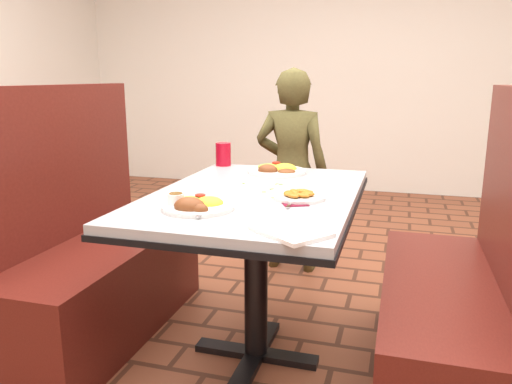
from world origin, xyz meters
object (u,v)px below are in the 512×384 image
red_tumbler (223,154)px  far_dinner_plate (277,168)px  diner_person (292,171)px  near_dinner_plate (196,202)px  dining_table (256,215)px  booth_bench_right (455,312)px  plantain_plate (299,196)px  booth_bench_left (94,268)px

red_tumbler → far_dinner_plate: bearing=-20.8°
diner_person → near_dinner_plate: (-0.04, -1.41, 0.15)m
dining_table → near_dinner_plate: size_ratio=4.70×
near_dinner_plate → far_dinner_plate: (0.11, 0.75, -0.00)m
dining_table → diner_person: diner_person is taller
booth_bench_right → plantain_plate: booth_bench_right is taller
far_dinner_plate → plantain_plate: (0.21, -0.49, -0.01)m
dining_table → red_tumbler: 0.67m
booth_bench_left → diner_person: diner_person is taller
near_dinner_plate → booth_bench_right: bearing=19.1°
diner_person → red_tumbler: diner_person is taller
far_dinner_plate → red_tumbler: bearing=159.2°
booth_bench_right → red_tumbler: 1.35m
booth_bench_left → far_dinner_plate: bearing=28.7°
booth_bench_left → plantain_plate: size_ratio=5.97×
near_dinner_plate → red_tumbler: bearing=103.9°
booth_bench_left → red_tumbler: size_ratio=9.96×
dining_table → far_dinner_plate: (-0.02, 0.43, 0.12)m
booth_bench_left → near_dinner_plate: (0.67, -0.32, 0.45)m
diner_person → near_dinner_plate: 1.42m
booth_bench_left → red_tumbler: 0.86m
far_dinner_plate → diner_person: bearing=96.1°
dining_table → plantain_plate: bearing=-18.7°
diner_person → red_tumbler: bearing=66.1°
dining_table → booth_bench_right: size_ratio=1.01×
dining_table → near_dinner_plate: near_dinner_plate is taller
dining_table → near_dinner_plate: (-0.13, -0.32, 0.12)m
dining_table → booth_bench_left: booth_bench_left is taller
booth_bench_left → red_tumbler: bearing=50.3°
dining_table → diner_person: size_ratio=0.96×
red_tumbler → booth_bench_right: bearing=-25.7°
booth_bench_left → diner_person: 1.34m
booth_bench_right → plantain_plate: size_ratio=5.97×
diner_person → booth_bench_left: bearing=58.1°
booth_bench_right → near_dinner_plate: bearing=-160.9°
far_dinner_plate → plantain_plate: bearing=-66.7°
diner_person → booth_bench_right: bearing=130.1°
dining_table → booth_bench_right: (0.80, 0.00, -0.32)m
near_dinner_plate → far_dinner_plate: bearing=81.7°
booth_bench_left → red_tumbler: booth_bench_left is taller
red_tumbler → near_dinner_plate: bearing=-76.1°
booth_bench_right → diner_person: (-0.89, 1.09, 0.30)m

